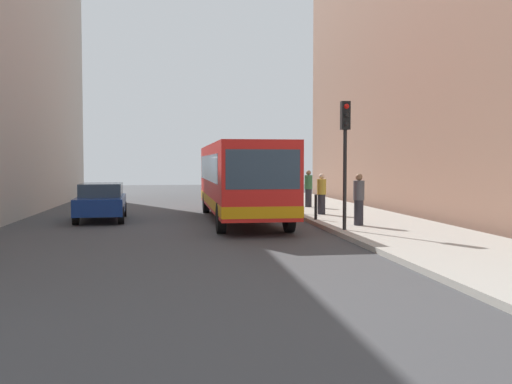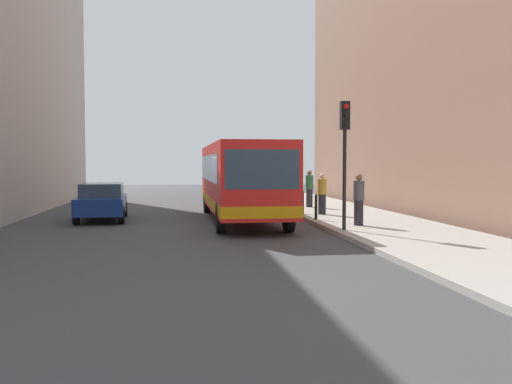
{
  "view_description": "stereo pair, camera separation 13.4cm",
  "coord_description": "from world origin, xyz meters",
  "px_view_note": "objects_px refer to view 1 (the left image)",
  "views": [
    {
      "loc": [
        -1.82,
        -20.37,
        2.29
      ],
      "look_at": [
        1.06,
        0.08,
        1.24
      ],
      "focal_mm": 40.27,
      "sensor_mm": 36.0,
      "label": 1
    },
    {
      "loc": [
        -1.69,
        -20.39,
        2.29
      ],
      "look_at": [
        1.06,
        0.08,
        1.24
      ],
      "focal_mm": 40.27,
      "sensor_mm": 36.0,
      "label": 2
    }
  ],
  "objects_px": {
    "bus": "(240,177)",
    "bollard_near": "(316,207)",
    "traffic_light": "(345,141)",
    "pedestrian_mid_sidewalk": "(322,194)",
    "car_beside_bus": "(101,201)",
    "bollard_mid": "(302,203)",
    "pedestrian_far_sidewalk": "(308,189)",
    "pedestrian_near_signal": "(359,199)"
  },
  "relations": [
    {
      "from": "bollard_near",
      "to": "bus",
      "type": "bearing_deg",
      "value": 152.27
    },
    {
      "from": "bollard_near",
      "to": "pedestrian_far_sidewalk",
      "type": "height_order",
      "value": "pedestrian_far_sidewalk"
    },
    {
      "from": "pedestrian_near_signal",
      "to": "pedestrian_mid_sidewalk",
      "type": "height_order",
      "value": "pedestrian_near_signal"
    },
    {
      "from": "car_beside_bus",
      "to": "traffic_light",
      "type": "height_order",
      "value": "traffic_light"
    },
    {
      "from": "bus",
      "to": "bollard_near",
      "type": "xyz_separation_m",
      "value": [
        2.71,
        -1.43,
        -1.1
      ]
    },
    {
      "from": "pedestrian_near_signal",
      "to": "pedestrian_mid_sidewalk",
      "type": "xyz_separation_m",
      "value": [
        -0.19,
        4.32,
        -0.04
      ]
    },
    {
      "from": "traffic_light",
      "to": "pedestrian_near_signal",
      "type": "bearing_deg",
      "value": 54.65
    },
    {
      "from": "bollard_mid",
      "to": "pedestrian_near_signal",
      "type": "bearing_deg",
      "value": -77.92
    },
    {
      "from": "bollard_mid",
      "to": "pedestrian_mid_sidewalk",
      "type": "xyz_separation_m",
      "value": [
        0.78,
        -0.21,
        0.37
      ]
    },
    {
      "from": "traffic_light",
      "to": "pedestrian_mid_sidewalk",
      "type": "bearing_deg",
      "value": 83.04
    },
    {
      "from": "bus",
      "to": "pedestrian_near_signal",
      "type": "distance_m",
      "value": 5.2
    },
    {
      "from": "car_beside_bus",
      "to": "pedestrian_far_sidewalk",
      "type": "xyz_separation_m",
      "value": [
        9.35,
        3.77,
        0.26
      ]
    },
    {
      "from": "bollard_near",
      "to": "pedestrian_mid_sidewalk",
      "type": "bearing_deg",
      "value": 70.07
    },
    {
      "from": "traffic_light",
      "to": "bollard_near",
      "type": "height_order",
      "value": "traffic_light"
    },
    {
      "from": "car_beside_bus",
      "to": "pedestrian_far_sidewalk",
      "type": "bearing_deg",
      "value": -161.1
    },
    {
      "from": "pedestrian_mid_sidewalk",
      "to": "pedestrian_far_sidewalk",
      "type": "distance_m",
      "value": 3.98
    },
    {
      "from": "bus",
      "to": "pedestrian_near_signal",
      "type": "xyz_separation_m",
      "value": [
        3.68,
        -3.6,
        -0.68
      ]
    },
    {
      "from": "car_beside_bus",
      "to": "pedestrian_mid_sidewalk",
      "type": "distance_m",
      "value": 8.98
    },
    {
      "from": "car_beside_bus",
      "to": "pedestrian_far_sidewalk",
      "type": "height_order",
      "value": "pedestrian_far_sidewalk"
    },
    {
      "from": "bollard_mid",
      "to": "pedestrian_far_sidewalk",
      "type": "distance_m",
      "value": 3.95
    },
    {
      "from": "bollard_near",
      "to": "bollard_mid",
      "type": "height_order",
      "value": "same"
    },
    {
      "from": "bus",
      "to": "pedestrian_far_sidewalk",
      "type": "height_order",
      "value": "bus"
    },
    {
      "from": "bollard_near",
      "to": "pedestrian_mid_sidewalk",
      "type": "xyz_separation_m",
      "value": [
        0.78,
        2.14,
        0.37
      ]
    },
    {
      "from": "bus",
      "to": "traffic_light",
      "type": "height_order",
      "value": "traffic_light"
    },
    {
      "from": "car_beside_bus",
      "to": "bollard_mid",
      "type": "height_order",
      "value": "car_beside_bus"
    },
    {
      "from": "pedestrian_far_sidewalk",
      "to": "pedestrian_near_signal",
      "type": "bearing_deg",
      "value": 158.41
    },
    {
      "from": "pedestrian_near_signal",
      "to": "pedestrian_far_sidewalk",
      "type": "height_order",
      "value": "pedestrian_far_sidewalk"
    },
    {
      "from": "bus",
      "to": "pedestrian_far_sidewalk",
      "type": "xyz_separation_m",
      "value": [
        3.87,
        4.68,
        -0.68
      ]
    },
    {
      "from": "car_beside_bus",
      "to": "pedestrian_mid_sidewalk",
      "type": "xyz_separation_m",
      "value": [
        8.97,
        -0.19,
        0.21
      ]
    },
    {
      "from": "pedestrian_near_signal",
      "to": "car_beside_bus",
      "type": "bearing_deg",
      "value": -98.02
    },
    {
      "from": "car_beside_bus",
      "to": "pedestrian_near_signal",
      "type": "height_order",
      "value": "pedestrian_near_signal"
    },
    {
      "from": "pedestrian_far_sidewalk",
      "to": "car_beside_bus",
      "type": "bearing_deg",
      "value": 91.63
    },
    {
      "from": "bollard_near",
      "to": "pedestrian_near_signal",
      "type": "bearing_deg",
      "value": -65.98
    },
    {
      "from": "traffic_light",
      "to": "pedestrian_near_signal",
      "type": "relative_size",
      "value": 2.31
    },
    {
      "from": "bus",
      "to": "bollard_mid",
      "type": "height_order",
      "value": "bus"
    },
    {
      "from": "car_beside_bus",
      "to": "bollard_near",
      "type": "distance_m",
      "value": 8.53
    },
    {
      "from": "traffic_light",
      "to": "pedestrian_mid_sidewalk",
      "type": "height_order",
      "value": "traffic_light"
    },
    {
      "from": "bollard_mid",
      "to": "bus",
      "type": "bearing_deg",
      "value": -161.13
    },
    {
      "from": "car_beside_bus",
      "to": "bollard_mid",
      "type": "distance_m",
      "value": 8.2
    },
    {
      "from": "bollard_near",
      "to": "car_beside_bus",
      "type": "bearing_deg",
      "value": 164.11
    },
    {
      "from": "bus",
      "to": "bollard_mid",
      "type": "bearing_deg",
      "value": -161.64
    },
    {
      "from": "pedestrian_mid_sidewalk",
      "to": "car_beside_bus",
      "type": "bearing_deg",
      "value": 136.23
    }
  ]
}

